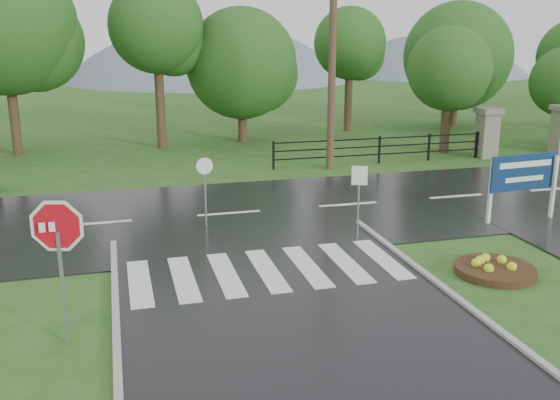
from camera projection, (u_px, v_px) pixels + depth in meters
name	position (u px, v px, depth m)	size (l,w,h in m)	color
ground	(339.00, 382.00, 10.34)	(120.00, 120.00, 0.00)	#2A571D
main_road	(229.00, 215.00, 19.66)	(90.00, 8.00, 0.04)	black
crosswalk	(267.00, 270.00, 14.98)	(6.50, 2.80, 0.02)	silver
pillar_west	(487.00, 132.00, 28.19)	(1.00, 1.00, 2.24)	gray
fence_west	(379.00, 147.00, 26.99)	(9.58, 0.08, 1.20)	black
hills	(177.00, 209.00, 75.86)	(102.00, 48.00, 48.00)	slate
treeline	(199.00, 140.00, 32.94)	(83.20, 5.20, 10.00)	#1E5019
stop_sign	(58.00, 240.00, 11.08)	(1.27, 0.35, 2.95)	#939399
estate_billboard	(524.00, 176.00, 18.58)	(2.38, 0.27, 2.08)	silver
flower_bed	(495.00, 268.00, 14.87)	(1.90, 1.90, 0.38)	#332111
reg_sign_small	(359.00, 186.00, 17.40)	(0.42, 0.17, 1.99)	#939399
reg_sign_round	(205.00, 183.00, 18.05)	(0.49, 0.08, 2.10)	#939399
utility_pole_east	(332.00, 55.00, 24.88)	(1.60, 0.48, 9.12)	#473523
entrance_tree_left	(449.00, 69.00, 28.55)	(3.85, 3.85, 5.83)	#3D2B1C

